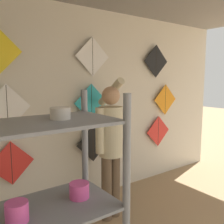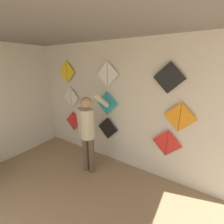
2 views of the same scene
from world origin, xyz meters
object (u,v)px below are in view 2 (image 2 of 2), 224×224
at_px(kite_1, 108,128).
at_px(kite_6, 67,72).
at_px(kite_4, 107,104).
at_px(shopkeeper, 88,129).
at_px(kite_8, 169,78).
at_px(kite_3, 71,97).
at_px(kite_0, 73,121).
at_px(kite_5, 180,117).
at_px(kite_2, 167,143).
at_px(kite_7, 107,74).

bearing_deg(kite_1, kite_6, 180.00).
bearing_deg(kite_4, kite_6, 180.00).
height_order(shopkeeper, kite_6, kite_6).
bearing_deg(kite_8, kite_3, 180.00).
bearing_deg(kite_0, kite_1, 0.00).
height_order(kite_5, kite_8, kite_8).
distance_m(kite_2, kite_8, 1.25).
bearing_deg(shopkeeper, kite_4, 74.93).
xyz_separation_m(kite_4, kite_8, (1.30, 0.00, 0.64)).
distance_m(kite_2, kite_3, 2.64).
xyz_separation_m(kite_3, kite_7, (1.19, 0.00, 0.65)).
height_order(kite_4, kite_6, kite_6).
relative_size(kite_6, kite_7, 1.00).
distance_m(kite_0, kite_7, 1.78).
xyz_separation_m(shopkeeper, kite_7, (0.11, 0.59, 1.09)).
xyz_separation_m(kite_5, kite_7, (-1.54, 0.00, 0.69)).
bearing_deg(kite_5, kite_0, 180.00).
xyz_separation_m(kite_2, kite_4, (-1.40, 0.00, 0.60)).
bearing_deg(kite_6, kite_1, 0.00).
distance_m(shopkeeper, kite_0, 1.24).
xyz_separation_m(shopkeeper, kite_1, (0.11, 0.59, -0.18)).
relative_size(kite_3, kite_4, 1.00).
bearing_deg(kite_5, kite_6, 180.00).
height_order(kite_2, kite_4, kite_4).
bearing_deg(shopkeeper, kite_6, 146.01).
bearing_deg(kite_7, kite_5, 0.00).
bearing_deg(shopkeeper, kite_7, 72.48).
relative_size(shopkeeper, kite_4, 3.30).
bearing_deg(kite_5, kite_8, 180.00).
bearing_deg(shopkeeper, kite_2, 14.90).
height_order(kite_3, kite_8, kite_8).
height_order(kite_1, kite_7, kite_7).
distance_m(shopkeeper, kite_8, 1.85).
height_order(kite_3, kite_7, kite_7).
xyz_separation_m(kite_0, kite_4, (1.15, 0.00, 0.68)).
height_order(kite_2, kite_8, kite_8).
distance_m(kite_0, kite_3, 0.69).
relative_size(kite_1, kite_3, 1.00).
height_order(kite_0, kite_3, kite_3).
bearing_deg(kite_2, shopkeeper, -158.33).
bearing_deg(kite_6, kite_2, 0.00).
bearing_deg(kite_4, kite_8, 0.00).
distance_m(kite_7, kite_8, 1.28).
relative_size(kite_0, kite_7, 1.00).
height_order(kite_1, kite_5, kite_5).
xyz_separation_m(kite_0, kite_7, (1.18, 0.00, 1.34)).
height_order(kite_3, kite_4, kite_3).
relative_size(kite_0, kite_5, 1.00).
relative_size(kite_0, kite_8, 1.00).
bearing_deg(kite_7, shopkeeper, -100.74).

